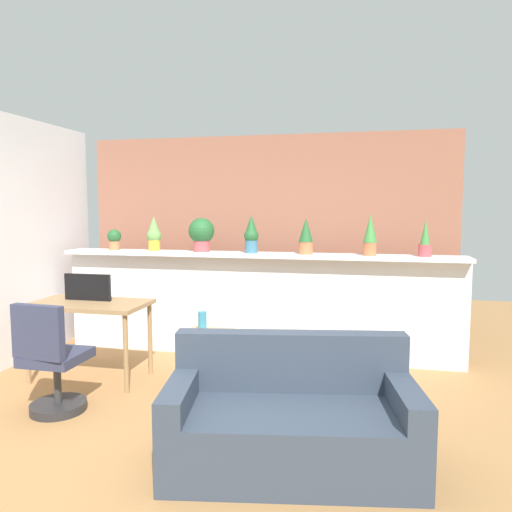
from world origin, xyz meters
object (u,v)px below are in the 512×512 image
at_px(tv_monitor, 88,287).
at_px(side_cube_shelf, 207,359).
at_px(potted_plant_0, 114,239).
at_px(vase_on_shelf, 202,321).
at_px(potted_plant_4, 306,236).
at_px(couch, 291,422).
at_px(potted_plant_5, 370,235).
at_px(potted_plant_3, 251,234).
at_px(office_chair, 52,366).
at_px(potted_plant_1, 154,234).
at_px(desk, 89,311).
at_px(potted_plant_2, 201,233).
at_px(potted_plant_6, 425,241).

relative_size(tv_monitor, side_cube_shelf, 0.95).
height_order(potted_plant_0, vase_on_shelf, potted_plant_0).
xyz_separation_m(potted_plant_0, potted_plant_4, (2.24, -0.05, 0.06)).
bearing_deg(couch, potted_plant_5, 76.63).
bearing_deg(couch, potted_plant_3, 109.38).
bearing_deg(office_chair, potted_plant_1, 87.84).
relative_size(potted_plant_0, vase_on_shelf, 1.30).
distance_m(potted_plant_1, tv_monitor, 1.10).
xyz_separation_m(desk, tv_monitor, (-0.06, 0.08, 0.21)).
height_order(tv_monitor, couch, tv_monitor).
height_order(potted_plant_4, office_chair, potted_plant_4).
bearing_deg(potted_plant_0, potted_plant_1, 0.21).
distance_m(potted_plant_2, vase_on_shelf, 1.24).
relative_size(side_cube_shelf, vase_on_shelf, 2.71).
height_order(potted_plant_2, couch, potted_plant_2).
relative_size(desk, vase_on_shelf, 5.96).
bearing_deg(potted_plant_3, potted_plant_4, -1.66).
bearing_deg(potted_plant_4, tv_monitor, -155.70).
height_order(potted_plant_3, office_chair, potted_plant_3).
height_order(desk, couch, couch).
distance_m(tv_monitor, vase_on_shelf, 1.18).
xyz_separation_m(potted_plant_0, desk, (0.29, -1.04, -0.62)).
xyz_separation_m(potted_plant_3, potted_plant_6, (1.79, 0.00, -0.04)).
distance_m(potted_plant_3, potted_plant_4, 0.59).
height_order(desk, office_chair, office_chair).
height_order(potted_plant_6, tv_monitor, potted_plant_6).
height_order(potted_plant_5, office_chair, potted_plant_5).
bearing_deg(potted_plant_2, potted_plant_0, -179.40).
xyz_separation_m(potted_plant_4, side_cube_shelf, (-0.80, -0.90, -1.10)).
bearing_deg(vase_on_shelf, potted_plant_2, 108.90).
height_order(potted_plant_2, side_cube_shelf, potted_plant_2).
distance_m(office_chair, side_cube_shelf, 1.33).
bearing_deg(potted_plant_6, vase_on_shelf, -156.83).
bearing_deg(tv_monitor, office_chair, -77.09).
height_order(potted_plant_1, potted_plant_4, potted_plant_1).
distance_m(potted_plant_0, potted_plant_2, 1.06).
distance_m(tv_monitor, side_cube_shelf, 1.36).
bearing_deg(desk, potted_plant_5, 20.46).
height_order(potted_plant_5, couch, potted_plant_5).
bearing_deg(potted_plant_3, potted_plant_6, 0.06).
relative_size(tv_monitor, office_chair, 0.52).
xyz_separation_m(potted_plant_1, potted_plant_4, (1.74, -0.05, -0.00)).
height_order(potted_plant_3, couch, potted_plant_3).
bearing_deg(side_cube_shelf, desk, -175.94).
distance_m(potted_plant_1, couch, 3.07).
height_order(potted_plant_2, desk, potted_plant_2).
xyz_separation_m(potted_plant_1, potted_plant_3, (1.15, -0.03, 0.00)).
relative_size(potted_plant_6, vase_on_shelf, 2.01).
bearing_deg(potted_plant_3, vase_on_shelf, -106.87).
distance_m(potted_plant_6, vase_on_shelf, 2.35).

